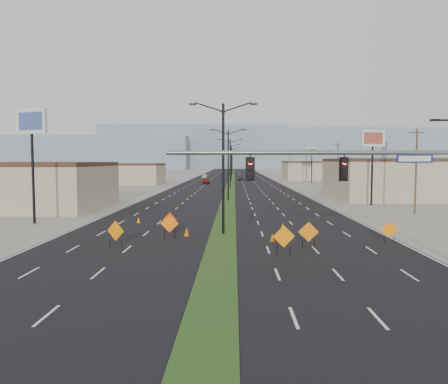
{
  "coord_description": "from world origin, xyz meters",
  "views": [
    {
      "loc": [
        0.84,
        -21.41,
        5.68
      ],
      "look_at": [
        0.04,
        12.9,
        3.2
      ],
      "focal_mm": 35.0,
      "sensor_mm": 36.0,
      "label": 1
    }
  ],
  "objects_px": {
    "construction_sign_5": "(389,230)",
    "cone_2": "(283,227)",
    "streetlight_0": "(223,164)",
    "streetlight_6": "(232,161)",
    "streetlight_2": "(230,162)",
    "cone_1": "(272,238)",
    "construction_sign_3": "(284,237)",
    "pole_sign_east_near": "(373,144)",
    "pole_sign_east_far": "(312,154)",
    "cone_3": "(138,220)",
    "cone_0": "(187,232)",
    "streetlight_1": "(228,162)",
    "streetlight_5": "(232,161)",
    "car_left": "(206,181)",
    "car_mid": "(241,178)",
    "construction_sign_0": "(116,232)",
    "construction_sign_1": "(169,224)",
    "signal_mast": "(379,177)",
    "streetlight_3": "(231,162)",
    "construction_sign_4": "(308,233)",
    "pole_sign_west": "(32,129)",
    "construction_sign_2": "(170,221)",
    "streetlight_4": "(232,161)",
    "car_far": "(205,176)"
  },
  "relations": [
    {
      "from": "streetlight_3",
      "to": "construction_sign_0",
      "type": "height_order",
      "value": "streetlight_3"
    },
    {
      "from": "construction_sign_3",
      "to": "cone_3",
      "type": "relative_size",
      "value": 3.11
    },
    {
      "from": "signal_mast",
      "to": "construction_sign_0",
      "type": "distance_m",
      "value": 16.56
    },
    {
      "from": "cone_3",
      "to": "construction_sign_3",
      "type": "bearing_deg",
      "value": -48.26
    },
    {
      "from": "cone_3",
      "to": "cone_2",
      "type": "bearing_deg",
      "value": -18.03
    },
    {
      "from": "construction_sign_1",
      "to": "cone_3",
      "type": "bearing_deg",
      "value": 119.05
    },
    {
      "from": "streetlight_1",
      "to": "streetlight_2",
      "type": "height_order",
      "value": "same"
    },
    {
      "from": "signal_mast",
      "to": "construction_sign_5",
      "type": "bearing_deg",
      "value": 65.59
    },
    {
      "from": "construction_sign_0",
      "to": "construction_sign_1",
      "type": "bearing_deg",
      "value": 71.89
    },
    {
      "from": "construction_sign_2",
      "to": "cone_0",
      "type": "distance_m",
      "value": 2.34
    },
    {
      "from": "car_mid",
      "to": "cone_0",
      "type": "distance_m",
      "value": 93.59
    },
    {
      "from": "signal_mast",
      "to": "pole_sign_east_far",
      "type": "relative_size",
      "value": 1.8
    },
    {
      "from": "streetlight_2",
      "to": "pole_sign_west",
      "type": "height_order",
      "value": "pole_sign_west"
    },
    {
      "from": "signal_mast",
      "to": "streetlight_3",
      "type": "relative_size",
      "value": 1.63
    },
    {
      "from": "streetlight_5",
      "to": "streetlight_1",
      "type": "bearing_deg",
      "value": -90.0
    },
    {
      "from": "streetlight_0",
      "to": "streetlight_2",
      "type": "distance_m",
      "value": 56.0
    },
    {
      "from": "cone_1",
      "to": "pole_sign_east_far",
      "type": "relative_size",
      "value": 0.07
    },
    {
      "from": "car_left",
      "to": "cone_0",
      "type": "height_order",
      "value": "car_left"
    },
    {
      "from": "streetlight_4",
      "to": "streetlight_5",
      "type": "height_order",
      "value": "same"
    },
    {
      "from": "streetlight_5",
      "to": "cone_3",
      "type": "height_order",
      "value": "streetlight_5"
    },
    {
      "from": "construction_sign_5",
      "to": "construction_sign_3",
      "type": "bearing_deg",
      "value": -128.54
    },
    {
      "from": "cone_1",
      "to": "streetlight_6",
      "type": "bearing_deg",
      "value": 91.18
    },
    {
      "from": "construction_sign_1",
      "to": "pole_sign_east_near",
      "type": "height_order",
      "value": "pole_sign_east_near"
    },
    {
      "from": "construction_sign_0",
      "to": "cone_1",
      "type": "distance_m",
      "value": 10.67
    },
    {
      "from": "streetlight_3",
      "to": "pole_sign_east_near",
      "type": "bearing_deg",
      "value": -73.58
    },
    {
      "from": "car_left",
      "to": "car_mid",
      "type": "height_order",
      "value": "car_left"
    },
    {
      "from": "streetlight_3",
      "to": "cone_0",
      "type": "height_order",
      "value": "streetlight_3"
    },
    {
      "from": "cone_3",
      "to": "pole_sign_east_near",
      "type": "relative_size",
      "value": 0.06
    },
    {
      "from": "car_left",
      "to": "construction_sign_0",
      "type": "xyz_separation_m",
      "value": [
        -0.86,
        -77.98,
        0.33
      ]
    },
    {
      "from": "construction_sign_0",
      "to": "pole_sign_west",
      "type": "relative_size",
      "value": 0.17
    },
    {
      "from": "streetlight_2",
      "to": "cone_1",
      "type": "distance_m",
      "value": 59.53
    },
    {
      "from": "car_mid",
      "to": "pole_sign_west",
      "type": "distance_m",
      "value": 89.69
    },
    {
      "from": "construction_sign_5",
      "to": "streetlight_4",
      "type": "bearing_deg",
      "value": 120.27
    },
    {
      "from": "construction_sign_4",
      "to": "construction_sign_5",
      "type": "bearing_deg",
      "value": 26.55
    },
    {
      "from": "streetlight_0",
      "to": "streetlight_6",
      "type": "height_order",
      "value": "same"
    },
    {
      "from": "construction_sign_3",
      "to": "pole_sign_east_near",
      "type": "bearing_deg",
      "value": 56.07
    },
    {
      "from": "streetlight_1",
      "to": "construction_sign_0",
      "type": "distance_m",
      "value": 34.37
    },
    {
      "from": "car_far",
      "to": "cone_2",
      "type": "distance_m",
      "value": 106.54
    },
    {
      "from": "streetlight_3",
      "to": "cone_1",
      "type": "distance_m",
      "value": 87.42
    },
    {
      "from": "streetlight_2",
      "to": "construction_sign_4",
      "type": "distance_m",
      "value": 61.82
    },
    {
      "from": "cone_0",
      "to": "streetlight_1",
      "type": "bearing_deg",
      "value": 84.64
    },
    {
      "from": "cone_0",
      "to": "streetlight_3",
      "type": "bearing_deg",
      "value": 88.16
    },
    {
      "from": "car_mid",
      "to": "streetlight_4",
      "type": "bearing_deg",
      "value": 95.03
    },
    {
      "from": "pole_sign_east_near",
      "to": "construction_sign_0",
      "type": "bearing_deg",
      "value": -142.36
    },
    {
      "from": "streetlight_5",
      "to": "cone_3",
      "type": "xyz_separation_m",
      "value": [
        -7.85,
        -134.31,
        -5.13
      ]
    },
    {
      "from": "construction_sign_5",
      "to": "cone_2",
      "type": "bearing_deg",
      "value": 167.45
    },
    {
      "from": "pole_sign_east_far",
      "to": "construction_sign_1",
      "type": "bearing_deg",
      "value": -106.83
    },
    {
      "from": "signal_mast",
      "to": "cone_3",
      "type": "relative_size",
      "value": 28.12
    },
    {
      "from": "construction_sign_1",
      "to": "construction_sign_2",
      "type": "bearing_deg",
      "value": 99.75
    },
    {
      "from": "pole_sign_west",
      "to": "cone_1",
      "type": "bearing_deg",
      "value": -2.03
    }
  ]
}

